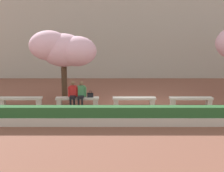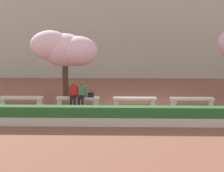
% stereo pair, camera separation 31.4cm
% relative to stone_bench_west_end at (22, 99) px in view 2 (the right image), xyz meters
% --- Properties ---
extents(ground_plane, '(100.00, 100.00, 0.00)m').
position_rel_stone_bench_west_end_xyz_m(ground_plane, '(5.82, 0.00, -0.31)').
color(ground_plane, brown).
extents(building_facade, '(28.00, 4.00, 8.66)m').
position_rel_stone_bench_west_end_xyz_m(building_facade, '(5.82, 10.49, 4.01)').
color(building_facade, '#B7B2A8').
rests_on(building_facade, ground).
extents(stone_bench_west_end, '(2.20, 0.44, 0.45)m').
position_rel_stone_bench_west_end_xyz_m(stone_bench_west_end, '(0.00, 0.00, 0.00)').
color(stone_bench_west_end, beige).
rests_on(stone_bench_west_end, ground).
extents(stone_bench_near_west, '(2.20, 0.44, 0.45)m').
position_rel_stone_bench_west_end_xyz_m(stone_bench_near_west, '(2.91, 0.00, 0.00)').
color(stone_bench_near_west, beige).
rests_on(stone_bench_near_west, ground).
extents(stone_bench_center, '(2.20, 0.44, 0.45)m').
position_rel_stone_bench_west_end_xyz_m(stone_bench_center, '(5.82, 0.00, 0.00)').
color(stone_bench_center, beige).
rests_on(stone_bench_center, ground).
extents(stone_bench_near_east, '(2.20, 0.44, 0.45)m').
position_rel_stone_bench_west_end_xyz_m(stone_bench_near_east, '(8.73, 0.00, 0.00)').
color(stone_bench_near_east, beige).
rests_on(stone_bench_near_east, ground).
extents(person_seated_left, '(0.51, 0.68, 1.29)m').
position_rel_stone_bench_west_end_xyz_m(person_seated_left, '(2.69, -0.05, 0.38)').
color(person_seated_left, black).
rests_on(person_seated_left, ground).
extents(person_seated_right, '(0.51, 0.70, 1.29)m').
position_rel_stone_bench_west_end_xyz_m(person_seated_right, '(3.12, -0.05, 0.38)').
color(person_seated_right, black).
rests_on(person_seated_right, ground).
extents(handbag, '(0.30, 0.15, 0.34)m').
position_rel_stone_bench_west_end_xyz_m(handbag, '(3.57, 0.02, 0.27)').
color(handbag, black).
rests_on(handbag, stone_bench_near_west).
extents(cherry_tree_main, '(3.63, 2.34, 3.80)m').
position_rel_stone_bench_west_end_xyz_m(cherry_tree_main, '(2.07, 1.44, 2.46)').
color(cherry_tree_main, '#473323').
rests_on(cherry_tree_main, ground).
extents(planter_hedge_foreground, '(17.52, 0.50, 0.80)m').
position_rel_stone_bench_west_end_xyz_m(planter_hedge_foreground, '(5.82, -3.14, 0.07)').
color(planter_hedge_foreground, beige).
rests_on(planter_hedge_foreground, ground).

